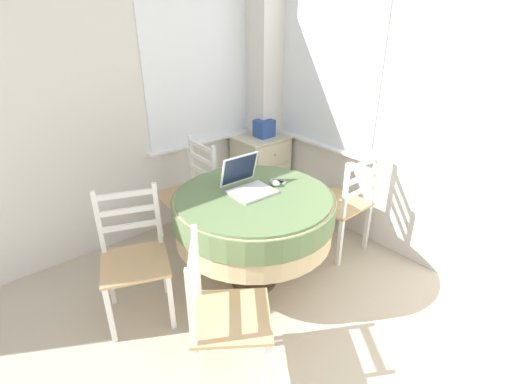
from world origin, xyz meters
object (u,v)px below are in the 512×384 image
round_dining_table (254,214)px  laptop (247,184)px  storage_box (264,128)px  dining_chair_camera_near (223,316)px  cell_phone (278,182)px  dining_chair_left_flank (134,258)px  dining_chair_near_back_window (190,194)px  corner_cabinet (261,170)px  computer_mouse (275,183)px  dining_chair_near_right_window (343,204)px

round_dining_table → laptop: 0.23m
round_dining_table → storage_box: storage_box is taller
laptop → dining_chair_camera_near: 1.02m
dining_chair_camera_near → storage_box: storage_box is taller
cell_phone → dining_chair_left_flank: bearing=168.6°
cell_phone → storage_box: bearing=53.8°
dining_chair_near_back_window → corner_cabinet: size_ratio=1.22×
laptop → cell_phone: size_ratio=2.45×
laptop → corner_cabinet: size_ratio=0.43×
laptop → dining_chair_camera_near: size_ratio=0.35×
computer_mouse → dining_chair_near_back_window: dining_chair_near_back_window is taller
round_dining_table → dining_chair_near_back_window: dining_chair_near_back_window is taller
round_dining_table → corner_cabinet: 1.38m
dining_chair_near_right_window → dining_chair_camera_near: (-1.56, -0.41, 0.00)m
dining_chair_near_right_window → round_dining_table: bearing=170.4°
round_dining_table → cell_phone: bearing=9.3°
laptop → dining_chair_left_flank: laptop is taller
dining_chair_near_right_window → corner_cabinet: size_ratio=1.22×
dining_chair_left_flank → computer_mouse: bearing=-13.7°
round_dining_table → storage_box: size_ratio=6.69×
computer_mouse → corner_cabinet: (0.71, 0.98, -0.41)m
dining_chair_near_back_window → dining_chair_camera_near: bearing=-115.4°
dining_chair_near_right_window → corner_cabinet: 1.14m
round_dining_table → laptop: size_ratio=3.61×
laptop → dining_chair_left_flank: size_ratio=0.35×
dining_chair_camera_near → dining_chair_left_flank: (-0.14, 0.83, 0.00)m
laptop → cell_phone: bearing=-8.4°
laptop → storage_box: (0.94, 0.88, 0.02)m
dining_chair_camera_near → corner_cabinet: 2.24m
cell_phone → dining_chair_near_back_window: 0.93m
cell_phone → storage_box: 1.14m
round_dining_table → cell_phone: cell_phone is taller
round_dining_table → dining_chair_near_right_window: size_ratio=1.28×
computer_mouse → storage_box: size_ratio=0.50×
round_dining_table → dining_chair_near_right_window: (0.87, -0.15, -0.16)m
cell_phone → dining_chair_near_back_window: size_ratio=0.14×
dining_chair_near_back_window → corner_cabinet: dining_chair_near_back_window is taller
dining_chair_near_back_window → dining_chair_left_flank: 1.01m
cell_phone → dining_chair_near_right_window: (0.59, -0.19, -0.32)m
dining_chair_near_right_window → storage_box: storage_box is taller
dining_chair_near_back_window → storage_box: (0.96, 0.09, 0.39)m
storage_box → dining_chair_camera_near: bearing=-137.2°
cell_phone → dining_chair_camera_near: bearing=-148.2°
dining_chair_left_flank → corner_cabinet: dining_chair_left_flank is taller
dining_chair_near_back_window → dining_chair_near_right_window: 1.35m
dining_chair_camera_near → dining_chair_left_flank: same height
round_dining_table → dining_chair_near_right_window: dining_chair_near_right_window is taller
laptop → storage_box: laptop is taller
laptop → corner_cabinet: bearing=44.7°
round_dining_table → cell_phone: (0.28, 0.05, 0.16)m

